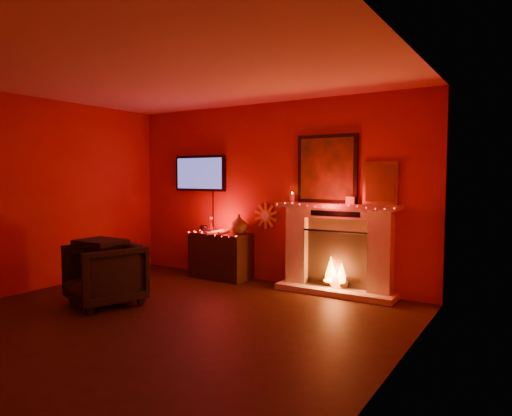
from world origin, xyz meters
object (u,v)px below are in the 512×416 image
Objects in this scene: sunburst_clock at (266,216)px; console_table at (222,253)px; fireplace at (337,240)px; tv at (200,174)px; armchair at (105,274)px.

console_table is at bearing -162.17° from sunburst_clock.
fireplace is 2.61m from tv.
fireplace is 1.90m from console_table.
fireplace reaches higher than console_table.
tv is 1.48× the size of armchair.
sunburst_clock reaches higher than armchair.
console_table is (-0.67, -0.22, -0.60)m from sunburst_clock.
console_table is at bearing -18.30° from tv.
sunburst_clock is 0.93m from console_table.
sunburst_clock is at bearing 17.83° from console_table.
armchair is (-0.37, -1.96, -0.02)m from console_table.
console_table is at bearing 98.78° from armchair.
fireplace reaches higher than tv.
fireplace is at bearing -1.50° from tv.
tv reaches higher than armchair.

